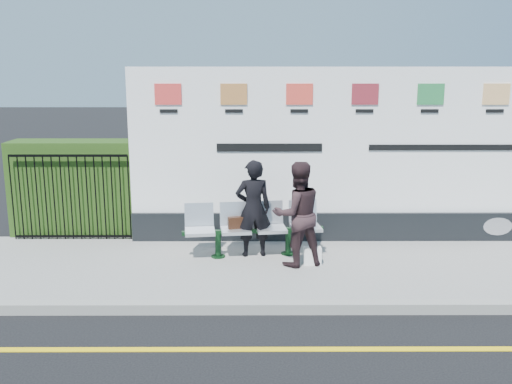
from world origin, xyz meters
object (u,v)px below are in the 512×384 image
at_px(billboard, 361,167).
at_px(woman_left, 253,208).
at_px(bench, 253,242).
at_px(woman_right, 297,214).

xyz_separation_m(billboard, woman_left, (-1.88, -0.90, -0.52)).
xyz_separation_m(billboard, bench, (-1.87, -0.92, -1.07)).
xyz_separation_m(bench, woman_left, (-0.00, 0.01, 0.55)).
xyz_separation_m(woman_left, woman_right, (0.67, -0.45, 0.02)).
bearing_deg(bench, billboard, 18.94).
relative_size(woman_left, woman_right, 0.97).
bearing_deg(bench, woman_right, -39.94).
bearing_deg(woman_left, billboard, -163.64).
distance_m(bench, woman_right, 0.98).
bearing_deg(billboard, woman_left, -154.29).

